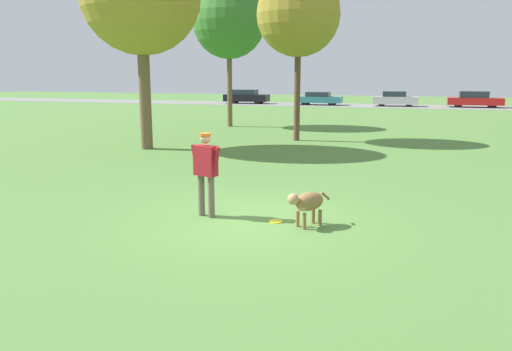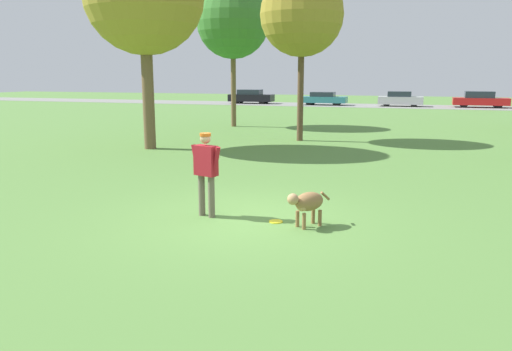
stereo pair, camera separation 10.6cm
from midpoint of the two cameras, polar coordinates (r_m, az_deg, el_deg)
The scene contains 11 objects.
ground_plane at distance 9.84m, azimuth -1.89°, elevation -4.98°, with size 120.00×120.00×0.00m, color #56843D.
far_road_strip at distance 46.70m, azimuth 13.67°, elevation 7.74°, with size 120.00×6.00×0.01m.
person at distance 9.83m, azimuth -6.08°, elevation 0.94°, with size 0.72×0.35×1.67m.
dog at distance 9.27m, azimuth 5.55°, elevation -3.09°, with size 0.71×0.86×0.68m.
frisbee at distance 9.63m, azimuth 1.97°, elevation -5.28°, with size 0.27×0.27×0.02m.
tree_mid_center at distance 21.52m, azimuth 4.73°, elevation 17.84°, with size 3.44×3.44×6.93m.
tree_far_left at distance 27.42m, azimuth -3.22°, elevation 17.11°, with size 3.84×3.84×7.42m.
parked_car_black at distance 49.19m, azimuth -1.18°, elevation 9.00°, with size 4.33×1.89×1.35m.
parked_car_teal at distance 47.09m, azimuth 7.15°, elevation 8.74°, with size 4.14×1.86×1.20m.
parked_car_silver at distance 46.53m, azimuth 15.58°, elevation 8.43°, with size 3.86×1.79×1.32m.
parked_car_red at distance 47.18m, azimuth 23.64°, elevation 7.97°, with size 4.48×1.91×1.38m.
Camera 1 is at (3.08, -8.91, 2.78)m, focal length 35.00 mm.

